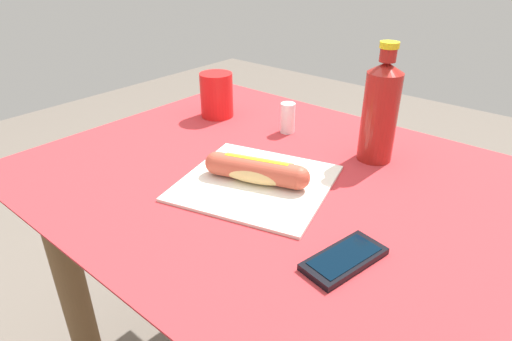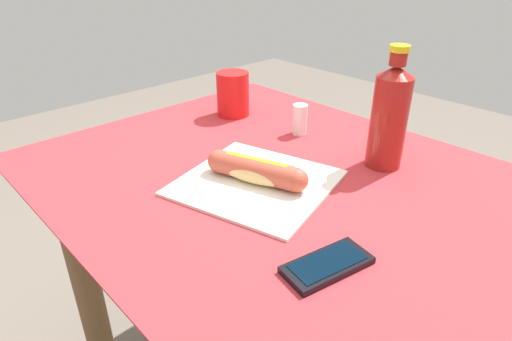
% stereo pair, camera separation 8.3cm
% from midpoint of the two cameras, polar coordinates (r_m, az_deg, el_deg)
% --- Properties ---
extents(dining_table, '(1.13, 0.81, 0.76)m').
position_cam_midpoint_polar(dining_table, '(0.93, 8.00, -9.99)').
color(dining_table, brown).
rests_on(dining_table, ground).
extents(paper_wrapper, '(0.34, 0.33, 0.01)m').
position_cam_midpoint_polar(paper_wrapper, '(0.84, 2.82, -1.70)').
color(paper_wrapper, silver).
rests_on(paper_wrapper, dining_table).
extents(hot_dog, '(0.21, 0.10, 0.05)m').
position_cam_midpoint_polar(hot_dog, '(0.83, 2.89, -0.07)').
color(hot_dog, '#E5BC75').
rests_on(hot_dog, paper_wrapper).
extents(cell_phone, '(0.09, 0.14, 0.01)m').
position_cam_midpoint_polar(cell_phone, '(0.65, 13.13, -12.22)').
color(cell_phone, black).
rests_on(cell_phone, dining_table).
extents(soda_bottle, '(0.07, 0.07, 0.25)m').
position_cam_midpoint_polar(soda_bottle, '(0.92, 19.80, 6.81)').
color(soda_bottle, maroon).
rests_on(soda_bottle, dining_table).
extents(drinking_cup, '(0.09, 0.09, 0.12)m').
position_cam_midpoint_polar(drinking_cup, '(1.17, -1.04, 10.09)').
color(drinking_cup, red).
rests_on(drinking_cup, dining_table).
extents(salt_shaker, '(0.04, 0.04, 0.07)m').
position_cam_midpoint_polar(salt_shaker, '(1.06, 8.08, 6.68)').
color(salt_shaker, silver).
rests_on(salt_shaker, dining_table).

